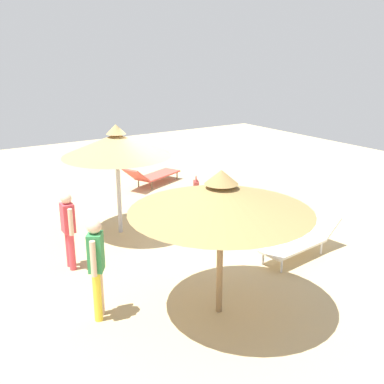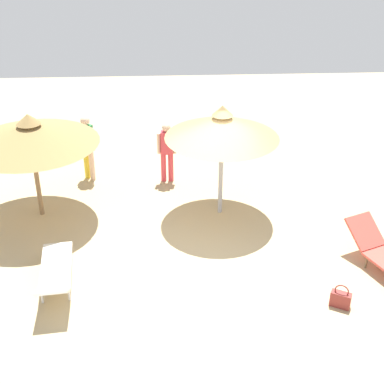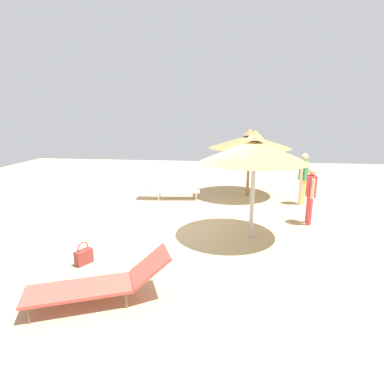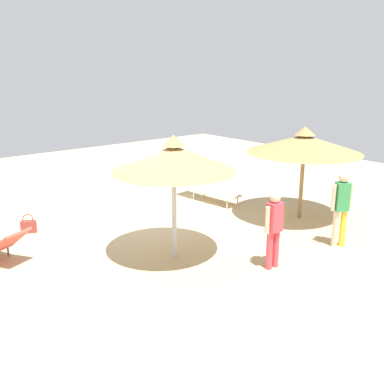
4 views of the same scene
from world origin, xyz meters
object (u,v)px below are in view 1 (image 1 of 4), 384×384
lounge_chair_back (302,240)px  person_standing_near_right (68,226)px  person_standing_far_right (96,263)px  parasol_umbrella_near_left (117,145)px  handbag (196,185)px  parasol_umbrella_edge (221,197)px  lounge_chair_center (152,175)px

lounge_chair_back → person_standing_near_right: bearing=-26.5°
person_standing_near_right → person_standing_far_right: (0.22, 1.98, 0.09)m
parasol_umbrella_near_left → person_standing_far_right: bearing=59.7°
person_standing_near_right → handbag: 5.89m
lounge_chair_back → parasol_umbrella_near_left: bearing=-51.5°
parasol_umbrella_edge → person_standing_far_right: 2.20m
parasol_umbrella_edge → handbag: (-3.51, -5.89, -1.82)m
parasol_umbrella_edge → person_standing_far_right: size_ratio=1.72×
parasol_umbrella_edge → handbag: size_ratio=6.17×
person_standing_far_right → lounge_chair_back: bearing=178.3°
parasol_umbrella_near_left → parasol_umbrella_edge: parasol_umbrella_near_left is taller
parasol_umbrella_edge → handbag: parasol_umbrella_edge is taller
parasol_umbrella_edge → person_standing_near_right: (1.50, -2.89, -1.10)m
person_standing_far_right → person_standing_near_right: bearing=-96.5°
parasol_umbrella_near_left → lounge_chair_back: bearing=128.5°
lounge_chair_back → person_standing_far_right: person_standing_far_right is taller
parasol_umbrella_edge → lounge_chair_center: size_ratio=1.26×
parasol_umbrella_near_left → lounge_chair_back: parasol_umbrella_near_left is taller
handbag → lounge_chair_back: bearing=81.4°
lounge_chair_center → parasol_umbrella_edge: bearing=69.7°
lounge_chair_back → lounge_chair_center: bearing=-89.0°
parasol_umbrella_near_left → lounge_chair_center: bearing=-129.6°
parasol_umbrella_edge → lounge_chair_center: 7.75m
lounge_chair_center → lounge_chair_back: lounge_chair_center is taller
handbag → lounge_chair_center: bearing=-53.8°
parasol_umbrella_near_left → lounge_chair_center: 4.31m
lounge_chair_center → lounge_chair_back: 6.33m
person_standing_near_right → lounge_chair_back: bearing=153.5°
parasol_umbrella_edge → lounge_chair_back: (-2.74, -0.78, -1.64)m
parasol_umbrella_near_left → lounge_chair_back: (-2.62, 3.29, -1.77)m
person_standing_near_right → person_standing_far_right: 1.99m
person_standing_near_right → person_standing_far_right: size_ratio=0.92×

